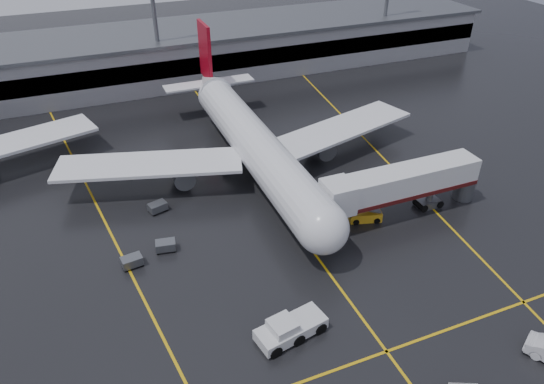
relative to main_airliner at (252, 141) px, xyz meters
name	(u,v)px	position (x,y,z in m)	size (l,w,h in m)	color
ground	(281,209)	(0.00, -9.70, -4.21)	(220.00, 220.00, 0.00)	black
apron_line_centre	(281,208)	(0.00, -9.70, -4.20)	(0.25, 90.00, 0.02)	gold
apron_line_stop	(387,351)	(0.00, -31.70, -4.20)	(60.00, 0.25, 0.02)	gold
apron_line_left	(94,200)	(-20.00, 0.30, -4.20)	(0.25, 70.00, 0.02)	gold
apron_line_right	(370,144)	(18.00, 0.30, -4.20)	(0.25, 70.00, 0.02)	gold
terminal	(181,52)	(0.00, 38.23, 0.11)	(122.00, 19.00, 8.60)	gray
light_mast_mid	(153,5)	(-5.00, 32.30, 10.27)	(3.00, 1.20, 25.45)	#595B60
main_airliner	(252,141)	(0.00, 0.00, 0.00)	(48.80, 45.60, 14.10)	silver
jet_bridge	(402,185)	(11.87, -15.70, -0.28)	(19.90, 3.40, 6.05)	silver
pushback_tractor	(289,329)	(-6.75, -27.21, -3.34)	(6.44, 3.61, 2.18)	silver
belt_loader	(365,216)	(7.80, -15.25, -3.65)	(3.82, 2.45, 2.25)	gold
baggage_cart_a	(166,245)	(-13.98, -12.10, -3.58)	(2.19, 1.61, 1.12)	#595B60
baggage_cart_b	(132,261)	(-17.58, -13.26, -3.58)	(2.16, 1.56, 1.12)	#595B60
baggage_cart_c	(158,207)	(-13.36, -4.85, -3.58)	(2.28, 1.81, 1.12)	#595B60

